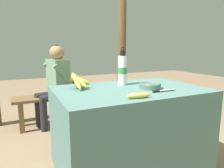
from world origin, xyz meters
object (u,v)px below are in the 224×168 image
serving_bowl (150,86)px  loose_banana_front (139,95)px  water_bottle (122,70)px  wooden_bench (71,98)px  banana_bunch_green (100,87)px  seated_vendor (55,80)px  knife (161,91)px  banana_bunch_ripe (77,80)px  support_post_far (122,39)px

serving_bowl → loose_banana_front: (-0.27, -0.24, -0.01)m
water_bottle → wooden_bench: bearing=101.0°
water_bottle → loose_banana_front: (-0.14, -0.50, -0.12)m
loose_banana_front → banana_bunch_green: bearing=77.2°
seated_vendor → banana_bunch_green: bearing=170.4°
water_bottle → loose_banana_front: water_bottle is taller
knife → water_bottle: bearing=107.5°
wooden_bench → serving_bowl: bearing=-75.9°
banana_bunch_ripe → banana_bunch_green: size_ratio=1.05×
banana_bunch_green → seated_vendor: bearing=-175.9°
water_bottle → wooden_bench: water_bottle is taller
wooden_bench → seated_vendor: bearing=-168.5°
loose_banana_front → seated_vendor: 1.62m
water_bottle → banana_bunch_green: size_ratio=1.19×
water_bottle → serving_bowl: bearing=-63.6°
knife → wooden_bench: knife is taller
banana_bunch_ripe → support_post_far: support_post_far is taller
knife → seated_vendor: 1.60m
loose_banana_front → seated_vendor: seated_vendor is taller
serving_bowl → banana_bunch_green: bearing=85.8°
serving_bowl → seated_vendor: seated_vendor is taller
water_bottle → seated_vendor: size_ratio=0.31×
wooden_bench → seated_vendor: 0.36m
banana_bunch_ripe → wooden_bench: bearing=80.0°
serving_bowl → banana_bunch_ripe: bearing=154.2°
wooden_bench → banana_bunch_green: bearing=0.6°
loose_banana_front → banana_bunch_green: 1.70m
water_bottle → wooden_bench: (-0.22, 1.13, -0.51)m
support_post_far → water_bottle: bearing=-117.7°
support_post_far → serving_bowl: bearing=-110.3°
loose_banana_front → support_post_far: bearing=65.1°
support_post_far → wooden_bench: bearing=-162.8°
knife → seated_vendor: bearing=110.9°
banana_bunch_ripe → seated_vendor: size_ratio=0.28×
water_bottle → support_post_far: size_ratio=0.14×
water_bottle → banana_bunch_green: bearing=78.6°
wooden_bench → banana_bunch_ripe: bearing=-100.0°
serving_bowl → wooden_bench: 1.49m
knife → banana_bunch_ripe: bearing=143.6°
banana_bunch_ripe → water_bottle: bearing=-1.1°
serving_bowl → knife: 0.15m
seated_vendor → banana_bunch_green: seated_vendor is taller
water_bottle → knife: 0.44m
banana_bunch_ripe → banana_bunch_green: banana_bunch_ripe is taller
knife → banana_bunch_green: (0.11, 1.54, -0.24)m
loose_banana_front → banana_bunch_green: (0.37, 1.64, -0.25)m
loose_banana_front → support_post_far: size_ratio=0.08×
loose_banana_front → knife: bearing=20.3°
serving_bowl → wooden_bench: bearing=104.1°
loose_banana_front → support_post_far: 2.18m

